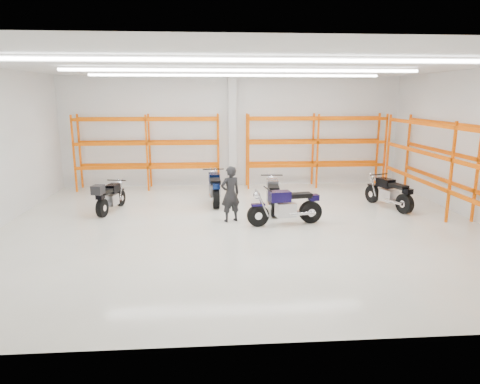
{
  "coord_description": "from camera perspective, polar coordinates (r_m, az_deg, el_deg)",
  "views": [
    {
      "loc": [
        -1.0,
        -11.82,
        3.7
      ],
      "look_at": [
        -0.08,
        0.5,
        0.92
      ],
      "focal_mm": 32.0,
      "sensor_mm": 36.0,
      "label": 1
    }
  ],
  "objects": [
    {
      "name": "structural_column",
      "position": [
        17.73,
        -1.02,
        8.0
      ],
      "size": [
        0.32,
        0.32,
        4.5
      ],
      "primitive_type": "cube",
      "color": "white",
      "rests_on": "ground"
    },
    {
      "name": "ground",
      "position": [
        12.43,
        0.55,
        -4.63
      ],
      "size": [
        14.0,
        14.0,
        0.0
      ],
      "primitive_type": "plane",
      "color": "beige",
      "rests_on": "ground"
    },
    {
      "name": "pallet_racking_back_left",
      "position": [
        17.57,
        -12.16,
        6.16
      ],
      "size": [
        5.67,
        0.87,
        3.0
      ],
      "color": "#FD7202",
      "rests_on": "ground"
    },
    {
      "name": "room_shell",
      "position": [
        11.89,
        0.57,
        10.68
      ],
      "size": [
        14.02,
        12.02,
        4.51
      ],
      "color": "silver",
      "rests_on": "ground"
    },
    {
      "name": "motorcycle_main",
      "position": [
        12.59,
        6.45,
        -2.02
      ],
      "size": [
        2.27,
        0.75,
        1.12
      ],
      "color": "black",
      "rests_on": "ground"
    },
    {
      "name": "motorcycle_back_b",
      "position": [
        14.99,
        -3.41,
        0.46
      ],
      "size": [
        0.76,
        2.3,
        1.13
      ],
      "color": "black",
      "rests_on": "ground"
    },
    {
      "name": "motorcycle_back_c",
      "position": [
        14.03,
        4.38,
        -0.47
      ],
      "size": [
        0.74,
        2.23,
        1.1
      ],
      "color": "black",
      "rests_on": "ground"
    },
    {
      "name": "motorcycle_back_d",
      "position": [
        15.12,
        19.38,
        -0.23
      ],
      "size": [
        0.96,
        2.13,
        1.08
      ],
      "color": "black",
      "rests_on": "ground"
    },
    {
      "name": "standing_man",
      "position": [
        12.75,
        -1.3,
        -0.27
      ],
      "size": [
        0.72,
        0.61,
        1.68
      ],
      "primitive_type": "imported",
      "rotation": [
        0.0,
        0.0,
        3.53
      ],
      "color": "black",
      "rests_on": "ground"
    },
    {
      "name": "motorcycle_back_a",
      "position": [
        14.41,
        -17.08,
        -0.7
      ],
      "size": [
        0.81,
        2.02,
        1.05
      ],
      "color": "black",
      "rests_on": "ground"
    },
    {
      "name": "pallet_racking_side",
      "position": [
        14.11,
        27.85,
        3.54
      ],
      "size": [
        0.87,
        9.07,
        3.0
      ],
      "color": "#FD7202",
      "rests_on": "ground"
    },
    {
      "name": "pallet_racking_back_right",
      "position": [
        17.95,
        10.02,
        6.38
      ],
      "size": [
        5.67,
        0.87,
        3.0
      ],
      "color": "#FD7202",
      "rests_on": "ground"
    }
  ]
}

